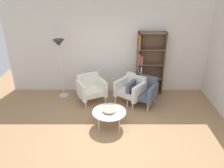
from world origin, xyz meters
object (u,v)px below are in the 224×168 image
object	(u,v)px
decorative_bowl	(109,110)
armchair_near_window	(131,89)
armchair_spare_guest	(90,88)
floor_lamp_torchiere	(59,50)
bookshelf_tall	(147,64)
armchair_corner_red	(142,91)
coffee_table_low	(109,113)

from	to	relation	value
decorative_bowl	armchair_near_window	world-z (taller)	armchair_near_window
armchair_spare_guest	floor_lamp_torchiere	xyz separation A→B (m)	(-0.86, 0.31, 1.03)
armchair_spare_guest	floor_lamp_torchiere	size ratio (longest dim) A/B	0.53
bookshelf_tall	armchair_corner_red	bearing A→B (deg)	-105.56
decorative_bowl	armchair_near_window	size ratio (longest dim) A/B	0.34
armchair_near_window	armchair_corner_red	world-z (taller)	same
armchair_near_window	armchair_corner_red	size ratio (longest dim) A/B	1.02
coffee_table_low	armchair_spare_guest	distance (m)	1.34
armchair_corner_red	armchair_spare_guest	bearing A→B (deg)	-157.29
coffee_table_low	armchair_corner_red	bearing A→B (deg)	48.60
bookshelf_tall	armchair_spare_guest	bearing A→B (deg)	-161.76
coffee_table_low	decorative_bowl	distance (m)	0.06
coffee_table_low	armchair_corner_red	xyz separation A→B (m)	(0.93, 1.06, 0.04)
decorative_bowl	floor_lamp_torchiere	world-z (taller)	floor_lamp_torchiere
bookshelf_tall	coffee_table_low	bearing A→B (deg)	-122.51
decorative_bowl	armchair_spare_guest	distance (m)	1.34
bookshelf_tall	armchair_corner_red	size ratio (longest dim) A/B	2.04
bookshelf_tall	armchair_spare_guest	distance (m)	1.84
bookshelf_tall	armchair_near_window	size ratio (longest dim) A/B	2.00
coffee_table_low	floor_lamp_torchiere	world-z (taller)	floor_lamp_torchiere
coffee_table_low	armchair_spare_guest	xyz separation A→B (m)	(-0.54, 1.23, 0.04)
decorative_bowl	armchair_spare_guest	size ratio (longest dim) A/B	0.35
decorative_bowl	armchair_corner_red	bearing A→B (deg)	48.60
decorative_bowl	armchair_near_window	xyz separation A→B (m)	(0.62, 1.18, -0.02)
armchair_near_window	decorative_bowl	bearing A→B (deg)	-78.13
coffee_table_low	armchair_near_window	world-z (taller)	armchair_near_window
armchair_near_window	armchair_spare_guest	bearing A→B (deg)	-142.72
bookshelf_tall	armchair_spare_guest	size ratio (longest dim) A/B	2.06
coffee_table_low	armchair_corner_red	distance (m)	1.41
coffee_table_low	floor_lamp_torchiere	xyz separation A→B (m)	(-1.41, 1.54, 1.08)
bookshelf_tall	armchair_near_window	bearing A→B (deg)	-130.50
bookshelf_tall	decorative_bowl	distance (m)	2.16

